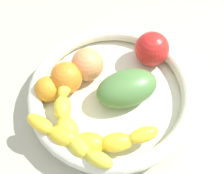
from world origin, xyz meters
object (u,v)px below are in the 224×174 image
Objects in this scene: fruit_bowl at (112,94)px; banana_draped_left at (90,138)px; tomato_red at (152,49)px; peach_blush at (87,64)px; banana_draped_right at (72,126)px; orange_mid_left at (67,78)px; orange_front at (47,89)px; mango_green at (127,88)px.

fruit_bowl is 11.55cm from banana_draped_left.
banana_draped_left is at bearing -174.19° from tomato_red.
tomato_red is 14.16cm from peach_blush.
orange_mid_left reaches higher than banana_draped_right.
banana_draped_right is at bearing -107.21° from orange_front.
orange_mid_left is 0.96× the size of peach_blush.
peach_blush is (-11.42, 8.36, -0.27)cm from tomato_red.
fruit_bowl is at bearing 175.04° from tomato_red.
orange_mid_left is 0.52× the size of mango_green.
banana_draped_right is 12.95cm from mango_green.
banana_draped_left is 2.95× the size of tomato_red.
fruit_bowl is 1.56× the size of banana_draped_left.
fruit_bowl is 7.96cm from peach_blush.
banana_draped_left is at bearing -137.76° from peach_blush.
peach_blush is at bearing 93.16° from mango_green.
banana_draped_right is 2.99× the size of orange_mid_left.
fruit_bowl is 4.97× the size of peach_blush.
tomato_red is at bearing -30.23° from orange_mid_left.
orange_mid_left is 19.05cm from tomato_red.
banana_draped_right is at bearing -131.70° from orange_mid_left.
banana_draped_right is 9.79cm from orange_front.
banana_draped_right is at bearing 165.85° from mango_green.
banana_draped_left is at bearing -87.13° from banana_draped_right.
orange_mid_left is at bearing 48.30° from banana_draped_right.
banana_draped_left is 12.38cm from mango_green.
tomato_red is (12.47, -1.08, 3.33)cm from fruit_bowl.
tomato_red is 0.59× the size of mango_green.
tomato_red is at bearing 7.36° from mango_green.
banana_draped_left is at bearing -101.29° from orange_front.
peach_blush is (9.11, -2.76, 0.84)cm from orange_front.
orange_mid_left is 5.19cm from peach_blush.
tomato_red is at bearing -4.96° from fruit_bowl.
orange_front is (-8.07, 10.03, 2.22)cm from fruit_bowl.
tomato_red reaches higher than banana_draped_left.
banana_draped_left is 15.96cm from peach_blush.
banana_draped_right is 13.72cm from peach_blush.
banana_draped_left is 3.32× the size of orange_mid_left.
mango_green is (12.34, 0.96, 0.32)cm from banana_draped_left.
fruit_bowl is 5.20× the size of orange_mid_left.
banana_draped_right is (-10.97, 0.68, 2.32)cm from fruit_bowl.
banana_draped_right reaches higher than fruit_bowl.
mango_green reaches higher than fruit_bowl.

